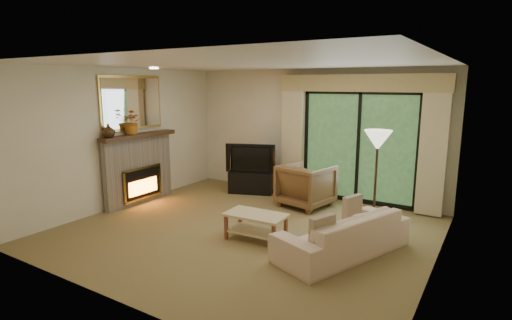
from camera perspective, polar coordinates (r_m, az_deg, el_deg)
The scene contains 22 objects.
floor at distance 6.48m, azimuth -1.42°, elevation -10.02°, with size 5.50×5.50×0.00m, color olive.
ceiling at distance 6.06m, azimuth -1.54°, elevation 13.59°, with size 5.50×5.50×0.00m, color silver.
wall_back at distance 8.32m, azimuth 8.02°, elevation 3.79°, with size 5.00×5.00×0.00m, color beige.
wall_front at distance 4.32m, azimuth -20.00°, elevation -3.37°, with size 5.00×5.00×0.00m, color beige.
wall_left at distance 7.97m, azimuth -18.28°, elevation 3.03°, with size 5.00×5.00×0.00m, color beige.
wall_right at distance 5.20m, azimuth 24.82°, elevation -1.38°, with size 5.00×5.00×0.00m, color beige.
fireplace at distance 8.11m, azimuth -16.40°, elevation -1.14°, with size 0.24×1.70×1.37m, color gray, non-canonical shape.
mirror at distance 8.02m, azimuth -17.29°, elevation 7.81°, with size 0.07×1.45×1.02m, color tan, non-canonical shape.
sliding_door at distance 7.96m, azimuth 14.43°, elevation 1.77°, with size 2.26×0.10×2.16m, color black, non-canonical shape.
curtain_left at distance 8.34m, azimuth 5.35°, elevation 3.17°, with size 0.45×0.18×2.35m, color beige.
curtain_right at distance 7.55m, azimuth 24.02°, elevation 1.46°, with size 0.45×0.18×2.35m, color beige.
cornice at distance 7.78m, azimuth 14.66°, elevation 10.59°, with size 3.20×0.24×0.32m, color tan.
media_console at distance 8.57m, azimuth -0.66°, elevation -3.16°, with size 0.93×0.42×0.47m, color black.
tv at distance 8.45m, azimuth -0.67°, elevation 0.37°, with size 1.05×0.14×0.61m, color black.
armchair at distance 7.65m, azimuth 7.16°, elevation -3.60°, with size 0.87×0.90×0.82m, color brown.
sofa at distance 5.69m, azimuth 12.30°, elevation -10.17°, with size 2.02×0.79×0.59m, color #D4B194.
pillow_near at distance 5.13m, azimuth 9.45°, elevation -9.95°, with size 0.10×0.38×0.38m, color #4D3C21.
pillow_far at distance 6.16m, azimuth 13.61°, elevation -6.57°, with size 0.09×0.35×0.35m, color #4D3C21.
coffee_table at distance 6.05m, azimuth -0.02°, elevation -9.51°, with size 0.91×0.50×0.41m, color #D5BD87, non-canonical shape.
floor_lamp at distance 6.57m, azimuth 16.70°, elevation -2.87°, with size 0.43×0.43×1.60m, color beige, non-canonical shape.
vase at distance 7.55m, azimuth -20.34°, elevation 3.96°, with size 0.23×0.23×0.24m, color #392310.
branches at distance 7.88m, azimuth -17.32°, elevation 5.24°, with size 0.42×0.36×0.47m, color #BA6D1E.
Camera 1 is at (3.32, -5.06, 2.31)m, focal length 28.00 mm.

